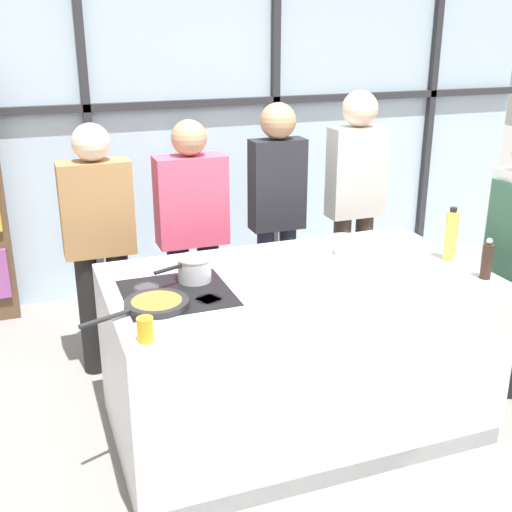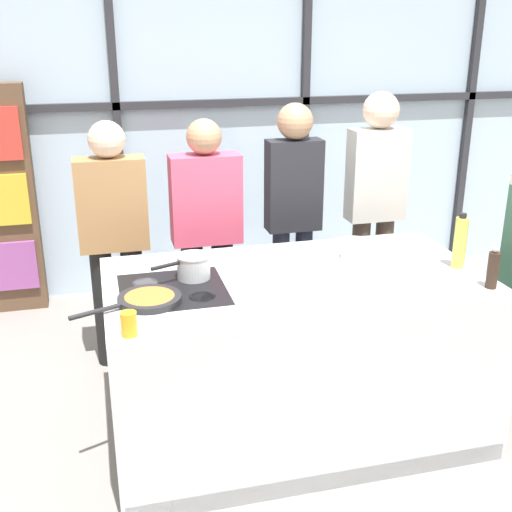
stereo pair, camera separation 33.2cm
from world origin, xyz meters
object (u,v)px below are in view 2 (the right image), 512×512
(spectator_far_left, at_px, (114,232))
(spectator_center_right, at_px, (293,208))
(pepper_grinder, at_px, (493,269))
(spectator_center_left, at_px, (206,227))
(white_plate, at_px, (355,243))
(frying_pan, at_px, (148,299))
(saucepan, at_px, (193,266))
(oil_bottle, at_px, (460,242))
(spectator_far_right, at_px, (375,199))
(mixing_bowl, at_px, (361,252))
(juice_glass_near, at_px, (129,324))

(spectator_far_left, relative_size, spectator_center_right, 0.96)
(spectator_far_left, bearing_deg, pepper_grinder, 142.27)
(spectator_center_left, height_order, white_plate, spectator_center_left)
(pepper_grinder, bearing_deg, white_plate, 116.84)
(frying_pan, distance_m, saucepan, 0.36)
(spectator_center_right, bearing_deg, oil_bottle, 118.54)
(spectator_far_right, height_order, white_plate, spectator_far_right)
(oil_bottle, xyz_separation_m, pepper_grinder, (0.01, -0.29, -0.04))
(pepper_grinder, bearing_deg, spectator_far_left, 142.27)
(spectator_center_left, xyz_separation_m, mixing_bowl, (0.73, -0.81, 0.04))
(spectator_center_right, distance_m, white_plate, 0.63)
(spectator_center_left, relative_size, saucepan, 5.07)
(spectator_center_right, height_order, juice_glass_near, spectator_center_right)
(white_plate, bearing_deg, juice_glass_near, -147.84)
(spectator_center_right, height_order, saucepan, spectator_center_right)
(spectator_far_left, height_order, saucepan, spectator_far_left)
(spectator_far_right, height_order, juice_glass_near, spectator_far_right)
(saucepan, distance_m, pepper_grinder, 1.50)
(spectator_center_left, distance_m, white_plate, 0.99)
(spectator_center_right, bearing_deg, white_plate, 108.79)
(spectator_center_right, relative_size, frying_pan, 3.22)
(juice_glass_near, bearing_deg, pepper_grinder, 2.66)
(white_plate, bearing_deg, spectator_center_right, 108.79)
(juice_glass_near, bearing_deg, oil_bottle, 12.04)
(saucepan, relative_size, pepper_grinder, 1.44)
(spectator_far_left, relative_size, mixing_bowl, 6.92)
(frying_pan, xyz_separation_m, juice_glass_near, (-0.11, -0.32, 0.04))
(saucepan, distance_m, mixing_bowl, 0.96)
(spectator_far_left, distance_m, spectator_far_right, 1.77)
(spectator_far_left, bearing_deg, saucepan, 112.41)
(frying_pan, distance_m, juice_glass_near, 0.34)
(spectator_far_left, bearing_deg, spectator_center_right, 180.00)
(spectator_center_left, relative_size, oil_bottle, 5.27)
(saucepan, bearing_deg, spectator_far_left, 112.41)
(spectator_far_left, height_order, frying_pan, spectator_far_left)
(spectator_center_left, height_order, spectator_far_right, spectator_far_right)
(mixing_bowl, bearing_deg, juice_glass_near, -153.95)
(spectator_center_left, bearing_deg, white_plate, 143.23)
(oil_bottle, bearing_deg, juice_glass_near, -167.96)
(spectator_far_left, xyz_separation_m, juice_glass_near, (0.00, -1.46, 0.05))
(spectator_center_left, bearing_deg, pepper_grinder, 130.81)
(white_plate, distance_m, juice_glass_near, 1.63)
(spectator_far_left, bearing_deg, spectator_center_left, -180.00)
(spectator_center_left, xyz_separation_m, spectator_far_right, (1.18, 0.00, 0.11))
(spectator_far_left, distance_m, spectator_center_left, 0.59)
(spectator_center_left, bearing_deg, mixing_bowl, 132.14)
(mixing_bowl, xyz_separation_m, juice_glass_near, (-1.32, -0.65, 0.02))
(spectator_center_right, relative_size, mixing_bowl, 7.22)
(spectator_far_left, height_order, juice_glass_near, spectator_far_left)
(spectator_center_left, relative_size, frying_pan, 3.07)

